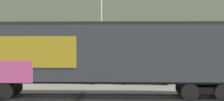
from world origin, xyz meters
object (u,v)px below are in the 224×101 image
at_px(freight_car, 97,54).
at_px(parked_car_green, 143,72).
at_px(parked_car_white, 73,70).
at_px(flagpole, 100,9).
at_px(parked_car_tan, 217,71).

distance_m(freight_car, parked_car_green, 6.34).
xyz_separation_m(parked_car_white, parked_car_green, (5.25, -0.27, -0.11)).
xyz_separation_m(freight_car, flagpole, (-0.85, 11.21, 3.58)).
relative_size(freight_car, parked_car_white, 3.60).
bearing_deg(parked_car_green, parked_car_white, 177.02).
bearing_deg(flagpole, freight_car, -85.66).
distance_m(parked_car_white, parked_car_tan, 10.61).
bearing_deg(freight_car, parked_car_white, 112.82).
relative_size(parked_car_white, parked_car_green, 1.17).
bearing_deg(parked_car_white, freight_car, -67.18).
relative_size(flagpole, parked_car_green, 2.16).
xyz_separation_m(parked_car_white, parked_car_tan, (10.61, 0.02, -0.04)).
bearing_deg(flagpole, parked_car_green, -57.39).
bearing_deg(freight_car, flagpole, 94.34).
xyz_separation_m(freight_car, parked_car_green, (2.85, 5.43, -1.60)).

